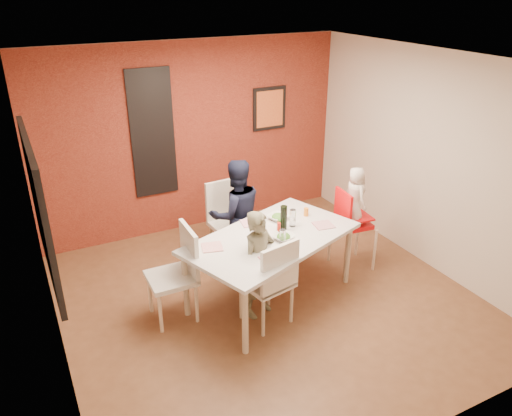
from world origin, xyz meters
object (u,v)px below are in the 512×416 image
chair_near (272,279)px  child_near (259,264)px  dining_table (271,242)px  paper_towel_roll (258,233)px  high_chair (351,222)px  toddler (355,196)px  chair_left (179,269)px  chair_far (228,217)px  wine_bottle (284,218)px  child_far (236,215)px

chair_near → child_near: 0.25m
dining_table → paper_towel_roll: 0.31m
high_chair → paper_towel_roll: 1.49m
child_near → toddler: bearing=-7.3°
chair_left → toddler: 2.33m
chair_far → paper_towel_roll: 1.25m
child_near → toddler: size_ratio=1.70×
chair_far → toddler: 1.65m
chair_near → chair_far: size_ratio=0.97×
chair_near → toddler: 1.66m
chair_left → high_chair: high_chair is taller
chair_left → child_near: (0.79, -0.35, 0.03)m
toddler → wine_bottle: toddler is taller
chair_left → child_far: size_ratio=0.73×
chair_near → child_far: child_far is taller
high_chair → chair_left: bearing=96.3°
child_far → wine_bottle: size_ratio=4.92×
child_near → high_chair: bearing=-6.8°
toddler → high_chair: bearing=83.5°
chair_near → wine_bottle: bearing=-140.5°
wine_bottle → high_chair: bearing=4.8°
chair_far → paper_towel_roll: size_ratio=3.85×
child_far → dining_table: bearing=97.6°
dining_table → chair_near: bearing=-117.8°
chair_left → dining_table: bearing=81.6°
chair_near → chair_far: bearing=-107.8°
chair_far → high_chair: bearing=-39.9°
dining_table → child_far: child_far is taller
child_near → wine_bottle: child_near is taller
chair_far → wine_bottle: size_ratio=3.58×
chair_near → high_chair: high_chair is taller
chair_near → child_far: size_ratio=0.71×
high_chair → toddler: toddler is taller
child_far → chair_near: bearing=86.5°
child_near → paper_towel_roll: size_ratio=4.51×
chair_near → paper_towel_roll: 0.51m
dining_table → chair_left: size_ratio=2.08×
chair_left → child_far: 1.22m
child_far → toddler: (1.30, -0.68, 0.27)m
child_far → child_near: bearing=83.5°
child_far → wine_bottle: (0.24, -0.76, 0.23)m
chair_far → child_near: size_ratio=0.85×
dining_table → chair_near: (-0.23, -0.44, -0.16)m
toddler → dining_table: bearing=101.1°
chair_far → child_far: child_far is taller
high_chair → wine_bottle: 1.08m
child_near → paper_towel_roll: (0.04, 0.10, 0.33)m
dining_table → child_near: (-0.25, -0.19, -0.12)m
dining_table → chair_far: (-0.04, 1.10, -0.15)m
child_near → chair_near: bearing=-106.5°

